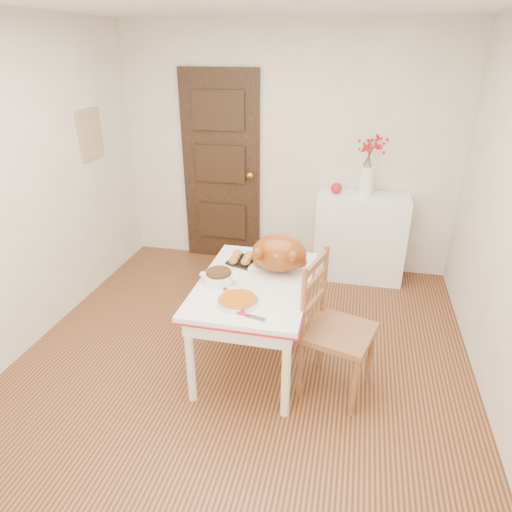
% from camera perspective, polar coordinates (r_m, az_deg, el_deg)
% --- Properties ---
extents(floor, '(3.50, 4.00, 0.00)m').
position_cam_1_polar(floor, '(3.57, -2.17, -14.21)').
color(floor, '#44210F').
rests_on(floor, ground).
extents(wall_back, '(3.50, 0.00, 2.50)m').
position_cam_1_polar(wall_back, '(4.82, 3.82, 13.03)').
color(wall_back, white).
rests_on(wall_back, ground).
extents(wall_front, '(3.50, 0.00, 2.50)m').
position_cam_1_polar(wall_front, '(1.42, -26.36, -24.03)').
color(wall_front, white).
rests_on(wall_front, ground).
extents(wall_left, '(0.00, 4.00, 2.50)m').
position_cam_1_polar(wall_left, '(3.78, -29.30, 6.39)').
color(wall_left, white).
rests_on(wall_left, ground).
extents(door_back, '(0.85, 0.06, 2.06)m').
position_cam_1_polar(door_back, '(5.00, -4.40, 10.86)').
color(door_back, black).
rests_on(door_back, ground).
extents(photo_board, '(0.03, 0.35, 0.45)m').
position_cam_1_polar(photo_board, '(4.64, -20.18, 14.27)').
color(photo_board, tan).
rests_on(photo_board, ground).
extents(sideboard, '(0.90, 0.40, 0.90)m').
position_cam_1_polar(sideboard, '(4.79, 12.98, 2.31)').
color(sideboard, white).
rests_on(sideboard, floor).
extents(kitchen_table, '(0.81, 1.19, 0.71)m').
position_cam_1_polar(kitchen_table, '(3.45, -0.19, -8.40)').
color(kitchen_table, white).
rests_on(kitchen_table, floor).
extents(chair_oak, '(0.55, 0.55, 1.01)m').
position_cam_1_polar(chair_oak, '(3.16, 10.43, -9.10)').
color(chair_oak, '#A46940').
rests_on(chair_oak, floor).
extents(berry_vase, '(0.31, 0.31, 0.60)m').
position_cam_1_polar(berry_vase, '(4.56, 13.98, 11.03)').
color(berry_vase, white).
rests_on(berry_vase, sideboard).
extents(apple, '(0.11, 0.11, 0.11)m').
position_cam_1_polar(apple, '(4.63, 10.12, 8.43)').
color(apple, '#B21520').
rests_on(apple, sideboard).
extents(turkey_platter, '(0.55, 0.48, 0.30)m').
position_cam_1_polar(turkey_platter, '(3.32, 2.94, 0.09)').
color(turkey_platter, '#8A3C13').
rests_on(turkey_platter, kitchen_table).
extents(pumpkin_pie, '(0.33, 0.33, 0.06)m').
position_cam_1_polar(pumpkin_pie, '(2.99, -2.32, -5.53)').
color(pumpkin_pie, '#B75408').
rests_on(pumpkin_pie, kitchen_table).
extents(stuffing_dish, '(0.32, 0.27, 0.11)m').
position_cam_1_polar(stuffing_dish, '(3.24, -4.72, -2.51)').
color(stuffing_dish, '#452A12').
rests_on(stuffing_dish, kitchen_table).
extents(rolls_tray, '(0.34, 0.30, 0.07)m').
position_cam_1_polar(rolls_tray, '(3.51, -1.07, -0.39)').
color(rolls_tray, '#A1622F').
rests_on(rolls_tray, kitchen_table).
extents(pie_server, '(0.23, 0.11, 0.01)m').
position_cam_1_polar(pie_server, '(2.86, -0.86, -7.56)').
color(pie_server, silver).
rests_on(pie_server, kitchen_table).
extents(carving_knife, '(0.23, 0.22, 0.01)m').
position_cam_1_polar(carving_knife, '(3.13, -3.48, -4.53)').
color(carving_knife, silver).
rests_on(carving_knife, kitchen_table).
extents(drinking_glass, '(0.07, 0.07, 0.10)m').
position_cam_1_polar(drinking_glass, '(3.62, 1.78, 0.62)').
color(drinking_glass, white).
rests_on(drinking_glass, kitchen_table).
extents(shaker_pair, '(0.10, 0.07, 0.09)m').
position_cam_1_polar(shaker_pair, '(3.58, 4.99, 0.21)').
color(shaker_pair, white).
rests_on(shaker_pair, kitchen_table).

